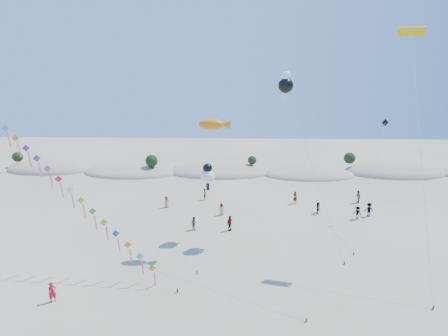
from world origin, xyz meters
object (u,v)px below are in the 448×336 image
(kite_train, at_px, (6,130))
(flyer_foreground, at_px, (52,292))
(fish_kite, at_px, (215,125))
(parafoil_kite, at_px, (412,36))

(kite_train, xyz_separation_m, flyer_foreground, (6.85, -8.04, -11.88))
(flyer_foreground, bearing_deg, fish_kite, -1.05)
(kite_train, relative_size, fish_kite, 2.38)
(parafoil_kite, bearing_deg, fish_kite, 178.86)
(kite_train, xyz_separation_m, parafoil_kite, (37.60, 2.43, 8.49))
(fish_kite, bearing_deg, kite_train, -171.86)
(kite_train, height_order, flyer_foreground, kite_train)
(kite_train, height_order, parafoil_kite, kite_train)
(parafoil_kite, relative_size, flyer_foreground, 12.80)
(kite_train, distance_m, flyer_foreground, 15.90)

